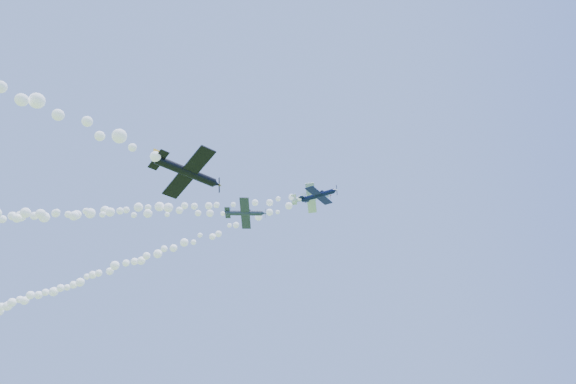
% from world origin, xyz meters
% --- Properties ---
extents(plane_white, '(6.97, 7.30, 1.85)m').
position_xyz_m(plane_white, '(5.27, 4.48, 51.40)').
color(plane_white, white).
extents(smoke_trail_white, '(72.17, 11.93, 2.93)m').
position_xyz_m(smoke_trail_white, '(-32.85, -0.67, 51.08)').
color(smoke_trail_white, white).
extents(plane_navy, '(6.67, 6.94, 2.47)m').
position_xyz_m(plane_navy, '(7.12, 1.38, 49.25)').
color(plane_navy, '#0C1235').
extents(smoke_trail_navy, '(78.03, 25.59, 2.65)m').
position_xyz_m(smoke_trail_navy, '(-33.74, 13.90, 49.07)').
color(smoke_trail_navy, white).
extents(plane_grey, '(6.47, 6.80, 1.99)m').
position_xyz_m(plane_grey, '(-3.49, -3.11, 44.33)').
color(plane_grey, '#323649').
extents(smoke_trail_grey, '(61.40, 16.54, 2.98)m').
position_xyz_m(smoke_trail_grey, '(-36.03, -10.93, 43.93)').
color(smoke_trail_grey, white).
extents(plane_black, '(7.40, 7.03, 2.11)m').
position_xyz_m(plane_black, '(-2.24, -24.78, 33.96)').
color(plane_black, black).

